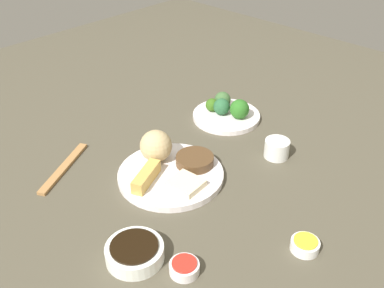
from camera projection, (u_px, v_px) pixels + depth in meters
tabletop at (182, 180)px, 1.07m from camera, size 2.20×2.20×0.02m
main_plate at (171, 175)px, 1.06m from camera, size 0.25×0.25×0.02m
rice_scoop at (156, 146)px, 1.07m from camera, size 0.08×0.08×0.08m
spring_roll at (146, 177)px, 1.01m from camera, size 0.07×0.11×0.03m
crab_rangoon_wonton at (186, 184)px, 1.00m from camera, size 0.08×0.07×0.02m
stir_fry_heap at (193, 159)px, 1.08m from camera, size 0.09×0.09×0.02m
broccoli_plate at (226, 116)px, 1.29m from camera, size 0.19×0.19×0.01m
broccoli_floret_0 at (239, 109)px, 1.26m from camera, size 0.06×0.06×0.06m
broccoli_floret_1 at (222, 107)px, 1.27m from camera, size 0.05×0.05×0.05m
broccoli_floret_2 at (223, 100)px, 1.31m from camera, size 0.05×0.05×0.05m
broccoli_floret_4 at (212, 105)px, 1.29m from camera, size 0.04×0.04×0.04m
soy_sauce_bowl at (135, 253)px, 0.84m from camera, size 0.11×0.11×0.03m
soy_sauce_bowl_liquid at (134, 246)px, 0.83m from camera, size 0.09×0.09×0.00m
sauce_ramekin_sweet_and_sour at (184, 268)px, 0.82m from camera, size 0.06×0.06×0.02m
sauce_ramekin_sweet_and_sour_liquid at (184, 263)px, 0.81m from camera, size 0.05×0.05×0.00m
sauce_ramekin_hot_mustard at (306, 245)px, 0.87m from camera, size 0.06×0.06×0.02m
sauce_ramekin_hot_mustard_liquid at (307, 240)px, 0.86m from camera, size 0.05×0.05×0.00m
teacup at (277, 149)px, 1.12m from camera, size 0.06×0.06×0.05m
chopsticks_pair at (64, 168)px, 1.09m from camera, size 0.12×0.19×0.01m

